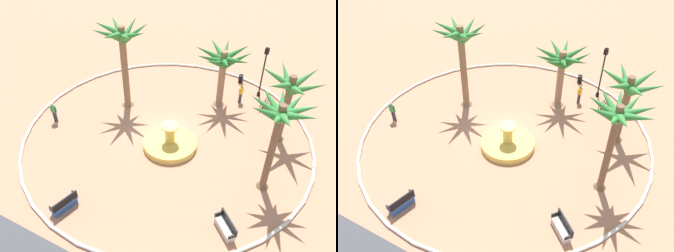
{
  "view_description": "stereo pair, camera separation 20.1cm",
  "coord_description": "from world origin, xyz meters",
  "views": [
    {
      "loc": [
        -8.55,
        16.49,
        15.67
      ],
      "look_at": [
        -0.24,
        0.35,
        1.0
      ],
      "focal_mm": 35.88,
      "sensor_mm": 36.0,
      "label": 1
    },
    {
      "loc": [
        -8.73,
        16.4,
        15.67
      ],
      "look_at": [
        -0.24,
        0.35,
        1.0
      ],
      "focal_mm": 35.88,
      "sensor_mm": 36.0,
      "label": 2
    }
  ],
  "objects": [
    {
      "name": "palm_tree_near_fountain",
      "position": [
        -7.22,
        -3.07,
        3.9
      ],
      "size": [
        4.37,
        4.05,
        5.34
      ],
      "color": "brown",
      "rests_on": "ground"
    },
    {
      "name": "plaza_curb",
      "position": [
        0.0,
        0.0,
        0.1
      ],
      "size": [
        20.4,
        20.4,
        0.2
      ],
      "primitive_type": "torus",
      "color": "silver",
      "rests_on": "ground"
    },
    {
      "name": "bicycle_red_frame",
      "position": [
        -5.35,
        -6.49,
        0.38
      ],
      "size": [
        0.47,
        1.71,
        0.94
      ],
      "color": "black",
      "rests_on": "ground"
    },
    {
      "name": "palm_tree_by_curb",
      "position": [
        4.46,
        -1.68,
        5.18
      ],
      "size": [
        4.38,
        4.29,
        6.85
      ],
      "color": "brown",
      "rests_on": "ground"
    },
    {
      "name": "ground_plane",
      "position": [
        0.0,
        0.0,
        0.0
      ],
      "size": [
        80.0,
        80.0,
        0.0
      ],
      "primitive_type": "plane",
      "color": "tan"
    },
    {
      "name": "palm_tree_far_side",
      "position": [
        -2.01,
        -5.15,
        3.71
      ],
      "size": [
        4.6,
        4.53,
        4.92
      ],
      "color": "#8E6B4C",
      "rests_on": "ground"
    },
    {
      "name": "fountain",
      "position": [
        -0.8,
        1.16,
        0.28
      ],
      "size": [
        3.68,
        3.68,
        1.82
      ],
      "color": "gold",
      "rests_on": "ground"
    },
    {
      "name": "bench_east",
      "position": [
        2.1,
        8.57,
        0.35
      ],
      "size": [
        0.87,
        1.67,
        1.0
      ],
      "color": "#335BA8",
      "rests_on": "ground"
    },
    {
      "name": "person_cyclist_helmet",
      "position": [
        -3.44,
        -6.15,
        0.92
      ],
      "size": [
        0.3,
        0.5,
        1.65
      ],
      "color": "#33333D",
      "rests_on": "ground"
    },
    {
      "name": "bench_west",
      "position": [
        -6.48,
        5.85,
        0.35
      ],
      "size": [
        1.52,
        1.45,
        1.0
      ],
      "color": "beige",
      "rests_on": "ground"
    },
    {
      "name": "person_cyclist_photo",
      "position": [
        8.07,
        2.64,
        0.95
      ],
      "size": [
        0.52,
        0.25,
        1.69
      ],
      "color": "#33333D",
      "rests_on": "ground"
    },
    {
      "name": "trash_bin",
      "position": [
        -2.54,
        -9.2,
        0.39
      ],
      "size": [
        0.46,
        0.46,
        0.73
      ],
      "color": "black",
      "rests_on": "ground"
    },
    {
      "name": "lamppost",
      "position": [
        -4.54,
        -7.84,
        2.59
      ],
      "size": [
        0.32,
        0.32,
        4.43
      ],
      "color": "black",
      "rests_on": "ground"
    },
    {
      "name": "palm_tree_mid_plaza",
      "position": [
        -7.44,
        1.79,
        5.02
      ],
      "size": [
        3.64,
        3.55,
        6.32
      ],
      "color": "brown",
      "rests_on": "ground"
    }
  ]
}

